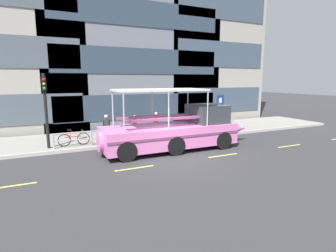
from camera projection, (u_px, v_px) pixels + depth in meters
The scene contains 13 objects.
ground_plane at pixel (174, 156), 13.66m from camera, with size 120.00×120.00×0.00m, color #333335.
sidewalk at pixel (138, 135), 18.65m from camera, with size 32.00×4.80×0.18m, color gray.
curb_edge at pixel (151, 142), 16.42m from camera, with size 32.00×0.18×0.18m, color #B2ADA3.
lane_centreline at pixel (182, 161), 12.80m from camera, with size 25.80×0.12×0.01m.
curb_guardrail at pixel (156, 130), 16.81m from camera, with size 12.11×0.09×0.84m.
traffic_light_pole at pixel (45, 104), 14.12m from camera, with size 0.24×0.46×4.04m.
parking_sign at pixel (220, 107), 19.06m from camera, with size 0.60×0.12×2.63m.
leaned_bicycle at pixel (74, 139), 15.12m from camera, with size 1.74×0.46×0.96m.
duck_tour_boat at pixel (178, 130), 15.00m from camera, with size 9.37×2.57×3.40m.
pedestrian_near_bow at pixel (198, 118), 18.95m from camera, with size 0.31×0.45×1.70m.
pedestrian_mid_left at pixel (156, 121), 17.90m from camera, with size 0.43×0.27×1.57m.
pedestrian_mid_right at pixel (135, 124), 16.84m from camera, with size 0.36×0.30×1.50m.
pedestrian_near_stern at pixel (106, 125), 16.16m from camera, with size 0.47×0.22×1.62m.
Camera 1 is at (-5.83, -11.84, 3.87)m, focal length 28.44 mm.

